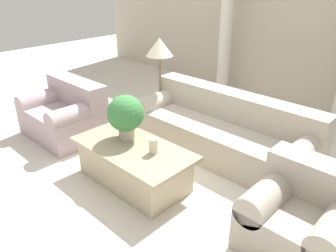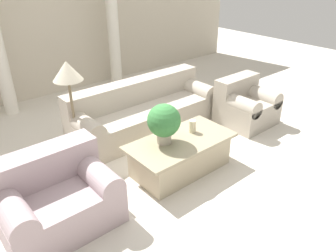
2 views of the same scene
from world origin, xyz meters
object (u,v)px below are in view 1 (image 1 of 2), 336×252
(loveseat, at_px, (65,113))
(coffee_table, at_px, (134,164))
(sofa_long, at_px, (222,131))
(potted_plant, at_px, (126,114))
(floor_lamp, at_px, (160,53))
(armchair, at_px, (303,216))

(loveseat, height_order, coffee_table, loveseat)
(sofa_long, height_order, coffee_table, sofa_long)
(coffee_table, height_order, potted_plant, potted_plant)
(sofa_long, bearing_deg, loveseat, -150.29)
(potted_plant, xyz_separation_m, floor_lamp, (-0.64, 1.19, 0.40))
(potted_plant, distance_m, floor_lamp, 1.41)
(coffee_table, height_order, armchair, armchair)
(armchair, bearing_deg, potted_plant, -172.81)
(coffee_table, xyz_separation_m, potted_plant, (-0.21, 0.09, 0.52))
(floor_lamp, bearing_deg, loveseat, -124.87)
(potted_plant, bearing_deg, loveseat, 178.88)
(sofa_long, bearing_deg, armchair, -31.78)
(sofa_long, xyz_separation_m, loveseat, (-1.99, -1.13, 0.01))
(sofa_long, relative_size, coffee_table, 1.74)
(loveseat, distance_m, floor_lamp, 1.63)
(loveseat, distance_m, potted_plant, 1.51)
(loveseat, xyz_separation_m, armchair, (3.45, 0.22, -0.01))
(potted_plant, relative_size, floor_lamp, 0.38)
(loveseat, bearing_deg, coffee_table, -4.07)
(potted_plant, distance_m, armchair, 2.07)
(coffee_table, height_order, floor_lamp, floor_lamp)
(loveseat, bearing_deg, sofa_long, 29.71)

